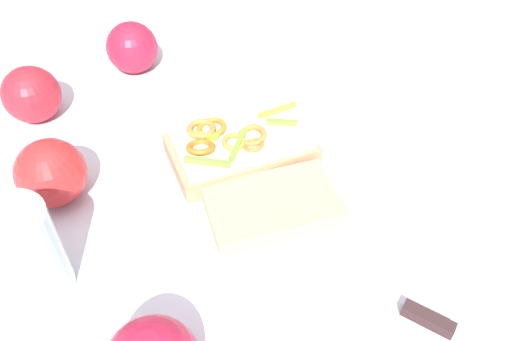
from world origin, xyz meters
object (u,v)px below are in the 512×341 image
(plate, at_px, (256,185))
(drinking_glass, at_px, (21,256))
(apple_4, at_px, (32,95))
(bread_slice_side, at_px, (272,205))
(knife, at_px, (443,327))
(apple_3, at_px, (132,48))
(sandwich, at_px, (240,146))
(apple_0, at_px, (51,173))

(plate, bearing_deg, drinking_glass, -154.05)
(apple_4, bearing_deg, bread_slice_side, -35.99)
(knife, bearing_deg, drinking_glass, -154.09)
(apple_3, bearing_deg, bread_slice_side, -62.11)
(plate, xyz_separation_m, apple_3, (-0.16, 0.28, 0.03))
(knife, bearing_deg, bread_slice_side, 170.74)
(sandwich, relative_size, apple_4, 2.50)
(sandwich, relative_size, knife, 2.02)
(apple_0, relative_size, knife, 0.83)
(plate, height_order, apple_4, apple_4)
(sandwich, distance_m, apple_0, 0.22)
(plate, relative_size, apple_0, 3.77)
(plate, height_order, sandwich, sandwich)
(plate, xyz_separation_m, apple_4, (-0.29, 0.17, 0.03))
(sandwich, distance_m, apple_4, 0.30)
(apple_4, bearing_deg, apple_3, 40.03)
(plate, xyz_separation_m, bread_slice_side, (0.01, -0.05, 0.01))
(knife, bearing_deg, apple_4, 178.52)
(drinking_glass, bearing_deg, apple_3, 79.07)
(apple_0, height_order, knife, apple_0)
(drinking_glass, bearing_deg, apple_4, 100.30)
(bread_slice_side, distance_m, apple_4, 0.37)
(plate, height_order, apple_0, apple_0)
(plate, height_order, bread_slice_side, bread_slice_side)
(bread_slice_side, xyz_separation_m, apple_3, (-0.17, 0.33, 0.02))
(bread_slice_side, height_order, drinking_glass, drinking_glass)
(apple_0, distance_m, apple_3, 0.28)
(apple_4, xyz_separation_m, drinking_glass, (0.05, -0.29, 0.02))
(apple_3, bearing_deg, sandwich, -58.26)
(apple_3, xyz_separation_m, apple_4, (-0.13, -0.11, -0.00))
(bread_slice_side, height_order, apple_4, apple_4)
(apple_3, relative_size, knife, 0.81)
(drinking_glass, bearing_deg, plate, 25.95)
(sandwich, xyz_separation_m, apple_0, (-0.22, -0.03, 0.01))
(plate, height_order, drinking_glass, drinking_glass)
(knife, bearing_deg, plate, 166.04)
(plate, bearing_deg, apple_3, 119.67)
(plate, bearing_deg, knife, -52.91)
(plate, distance_m, drinking_glass, 0.27)
(plate, relative_size, sandwich, 1.55)
(plate, xyz_separation_m, drinking_glass, (-0.24, -0.12, 0.05))
(sandwich, xyz_separation_m, drinking_glass, (-0.22, -0.16, 0.02))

